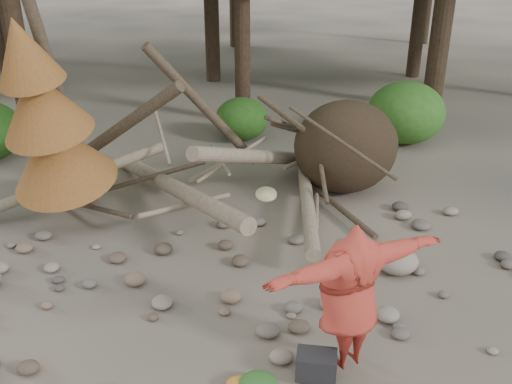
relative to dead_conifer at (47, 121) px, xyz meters
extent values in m
plane|color=#514C44|center=(3.12, -3.37, -2.11)|extent=(120.00, 120.00, 0.00)
ellipsoid|color=#332619|center=(5.72, 0.93, -1.12)|extent=(2.20, 1.87, 1.98)
cylinder|color=gray|center=(2.12, 0.33, -1.56)|extent=(2.61, 5.11, 1.08)
cylinder|color=gray|center=(3.92, 0.83, -1.21)|extent=(3.18, 3.71, 1.90)
cylinder|color=brown|center=(0.92, 1.23, -0.71)|extent=(3.08, 1.91, 2.49)
cylinder|color=gray|center=(4.72, 0.13, -1.76)|extent=(1.13, 4.98, 0.43)
cylinder|color=brown|center=(2.82, 1.43, -0.31)|extent=(2.39, 1.03, 2.89)
cylinder|color=gray|center=(0.12, 0.63, -1.41)|extent=(3.71, 0.86, 1.20)
cylinder|color=#4C3F30|center=(0.62, 0.13, -1.81)|extent=(1.52, 1.70, 0.49)
cylinder|color=gray|center=(3.32, 1.03, -1.31)|extent=(1.57, 0.85, 0.69)
cylinder|color=#4C3F30|center=(4.92, 1.53, -0.91)|extent=(1.92, 1.25, 1.10)
cylinder|color=gray|center=(1.92, 0.83, -0.61)|extent=(0.37, 1.42, 0.85)
cylinder|color=#4C3F30|center=(5.32, -0.17, -1.96)|extent=(0.79, 2.54, 0.12)
cylinder|color=gray|center=(2.32, -0.27, -1.66)|extent=(1.78, 1.11, 0.29)
cylinder|color=#4C3F30|center=(0.22, 0.43, 0.09)|extent=(0.67, 1.13, 4.35)
cone|color=brown|center=(0.06, 0.12, -0.61)|extent=(2.06, 2.13, 1.86)
cone|color=brown|center=(-0.05, -0.09, 0.39)|extent=(1.71, 1.78, 1.65)
cone|color=brown|center=(-0.14, -0.28, 1.29)|extent=(1.23, 1.30, 1.41)
ellipsoid|color=#2A5C1A|center=(3.92, 4.43, -1.55)|extent=(1.40, 1.40, 1.12)
ellipsoid|color=#346D22|center=(8.12, 3.63, -1.31)|extent=(2.00, 2.00, 1.60)
imported|color=#AE3327|center=(4.23, -4.35, -1.02)|extent=(2.57, 1.41, 2.02)
cylinder|color=#97945F|center=(3.28, -3.78, 0.16)|extent=(0.34, 0.33, 0.13)
cube|color=black|center=(3.81, -4.55, -1.94)|extent=(0.58, 0.46, 0.34)
ellipsoid|color=gray|center=(5.72, -2.33, -1.91)|extent=(0.68, 0.61, 0.41)
camera|label=1|loc=(2.29, -9.93, 3.13)|focal=40.00mm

